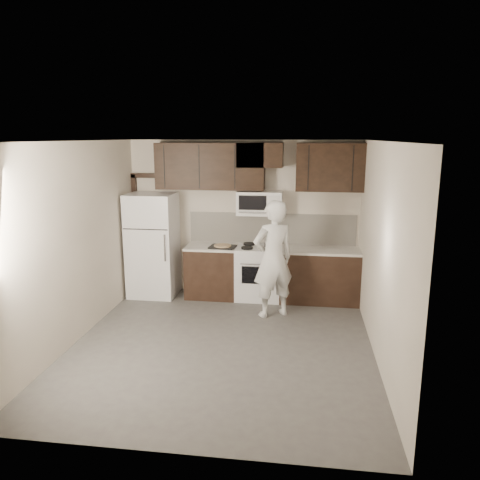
% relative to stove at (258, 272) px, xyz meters
% --- Properties ---
extents(floor, '(4.50, 4.50, 0.00)m').
position_rel_stove_xyz_m(floor, '(-0.30, -1.94, -0.46)').
color(floor, '#494745').
rests_on(floor, ground).
extents(back_wall, '(4.00, 0.00, 4.00)m').
position_rel_stove_xyz_m(back_wall, '(-0.30, 0.31, 0.89)').
color(back_wall, '#B9AE9D').
rests_on(back_wall, ground).
extents(ceiling, '(4.50, 4.50, 0.00)m').
position_rel_stove_xyz_m(ceiling, '(-0.30, -1.94, 2.24)').
color(ceiling, white).
rests_on(ceiling, back_wall).
extents(counter_run, '(2.95, 0.64, 0.91)m').
position_rel_stove_xyz_m(counter_run, '(0.30, 0.00, -0.00)').
color(counter_run, black).
rests_on(counter_run, floor).
extents(stove, '(0.76, 0.66, 0.94)m').
position_rel_stove_xyz_m(stove, '(0.00, 0.00, 0.00)').
color(stove, white).
rests_on(stove, floor).
extents(backsplash, '(2.90, 0.02, 0.54)m').
position_rel_stove_xyz_m(backsplash, '(0.20, 0.30, 0.72)').
color(backsplash, silver).
rests_on(backsplash, counter_run).
extents(upper_cabinets, '(3.48, 0.35, 0.78)m').
position_rel_stove_xyz_m(upper_cabinets, '(-0.09, 0.14, 1.82)').
color(upper_cabinets, black).
rests_on(upper_cabinets, back_wall).
extents(microwave, '(0.76, 0.42, 0.40)m').
position_rel_stove_xyz_m(microwave, '(-0.00, 0.12, 1.19)').
color(microwave, white).
rests_on(microwave, upper_cabinets).
extents(refrigerator, '(0.80, 0.76, 1.80)m').
position_rel_stove_xyz_m(refrigerator, '(-1.85, -0.05, 0.44)').
color(refrigerator, white).
rests_on(refrigerator, floor).
extents(door_trim, '(0.50, 0.08, 2.12)m').
position_rel_stove_xyz_m(door_trim, '(-2.22, 0.27, 0.79)').
color(door_trim, black).
rests_on(door_trim, floor).
extents(saucepan, '(0.26, 0.15, 0.15)m').
position_rel_stove_xyz_m(saucepan, '(0.18, -0.15, 0.51)').
color(saucepan, silver).
rests_on(saucepan, stove).
extents(baking_tray, '(0.46, 0.37, 0.02)m').
position_rel_stove_xyz_m(baking_tray, '(-0.60, -0.11, 0.46)').
color(baking_tray, black).
rests_on(baking_tray, counter_run).
extents(pizza, '(0.32, 0.32, 0.02)m').
position_rel_stove_xyz_m(pizza, '(-0.60, -0.11, 0.48)').
color(pizza, beige).
rests_on(pizza, baking_tray).
extents(person, '(0.80, 0.71, 1.83)m').
position_rel_stove_xyz_m(person, '(0.30, -0.78, 0.45)').
color(person, white).
rests_on(person, floor).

